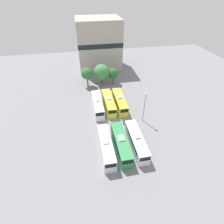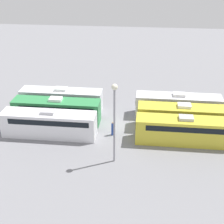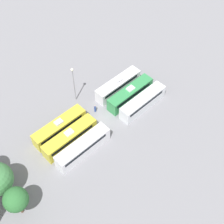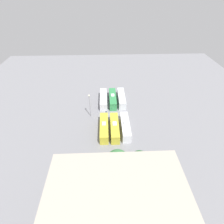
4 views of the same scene
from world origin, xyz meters
The scene contains 9 objects.
ground_plane centered at (0.00, 0.00, 0.00)m, with size 120.59×120.59×0.00m, color gray.
bus_0 centered at (-3.35, -8.09, 1.66)m, with size 2.55×11.24×3.38m.
bus_1 centered at (-0.02, -7.88, 1.66)m, with size 2.55×11.24×3.38m.
bus_2 centered at (3.51, -7.83, 1.66)m, with size 2.55×11.24×3.38m.
bus_3 centered at (-3.23, 7.81, 1.66)m, with size 2.55×11.24×3.38m.
bus_4 centered at (0.08, 8.18, 1.66)m, with size 2.55×11.24×3.38m.
bus_5 centered at (3.30, 8.08, 1.66)m, with size 2.55×11.24×3.38m.
worker_person centered at (2.57, -0.34, 0.84)m, with size 0.36×0.36×1.80m.
light_pole centered at (7.87, 0.39, 5.85)m, with size 0.60×0.60×8.77m.
Camera 2 is at (34.90, 3.15, 19.66)m, focal length 50.00 mm.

